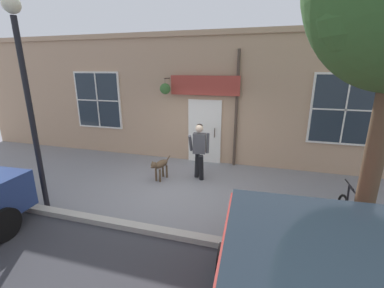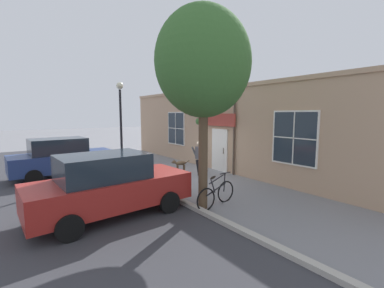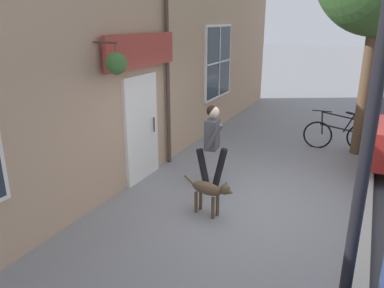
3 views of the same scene
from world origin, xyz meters
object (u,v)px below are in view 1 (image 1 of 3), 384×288
at_px(dog_on_leash, 160,165).
at_px(leaning_bicycle, 358,225).
at_px(pedestrian_walking, 199,147).
at_px(fire_hydrant, 10,181).
at_px(street_lamp, 25,78).

xyz_separation_m(dog_on_leash, leaning_bicycle, (1.61, 4.47, -0.06)).
xyz_separation_m(pedestrian_walking, dog_on_leash, (0.39, -1.03, -0.52)).
xyz_separation_m(pedestrian_walking, leaning_bicycle, (2.00, 3.44, -0.58)).
bearing_deg(leaning_bicycle, pedestrian_walking, -120.21).
bearing_deg(fire_hydrant, leaning_bicycle, 92.45).
bearing_deg(dog_on_leash, pedestrian_walking, 110.85).
xyz_separation_m(dog_on_leash, fire_hydrant, (1.93, -3.15, -0.05)).
distance_m(pedestrian_walking, leaning_bicycle, 4.02).
xyz_separation_m(leaning_bicycle, fire_hydrant, (0.33, -7.62, 0.02)).
distance_m(street_lamp, fire_hydrant, 2.81).
relative_size(pedestrian_walking, fire_hydrant, 2.10).
bearing_deg(leaning_bicycle, street_lamp, -84.85).
distance_m(dog_on_leash, street_lamp, 3.75).
relative_size(pedestrian_walking, street_lamp, 0.37).
distance_m(leaning_bicycle, street_lamp, 6.81).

